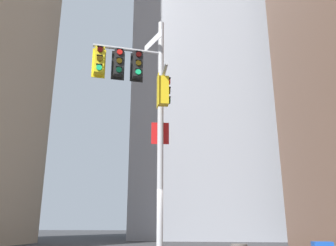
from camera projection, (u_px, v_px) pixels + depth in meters
The scene contains 2 objects.
building_mid_block at pixel (200, 10), 40.05m from camera, with size 12.90×12.90×51.00m, color #9399A3.
signal_pole_assembly at pixel (143, 98), 12.13m from camera, with size 2.92×2.15×8.94m.
Camera 1 is at (1.72, -11.56, 1.42)m, focal length 36.45 mm.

